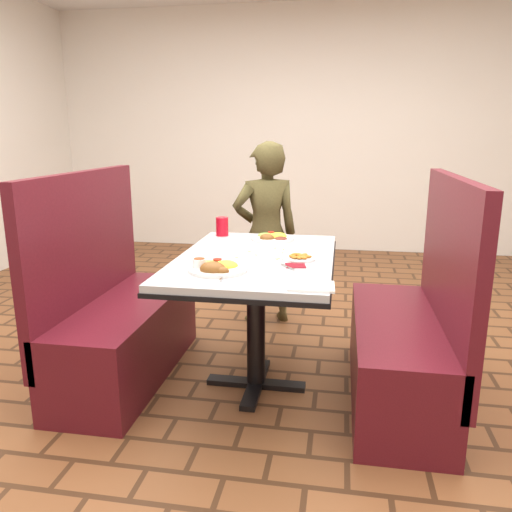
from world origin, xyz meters
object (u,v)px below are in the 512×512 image
Objects in this scene: dining_table at (256,274)px; booth_bench_left at (118,322)px; near_dinner_plate at (217,265)px; diner_person at (266,234)px; far_dinner_plate at (273,236)px; red_tumbler at (222,226)px; booth_bench_right at (408,341)px; plantain_plate at (299,258)px.

booth_bench_left reaches higher than dining_table.
dining_table is at bearing 0.00° from booth_bench_left.
near_dinner_plate is (-0.13, -0.32, 0.13)m from dining_table.
booth_bench_left is 1.27m from diner_person.
far_dinner_plate is 2.24× the size of red_tumbler.
booth_bench_right reaches higher than plantain_plate.
booth_bench_right reaches higher than far_dinner_plate.
far_dinner_plate is at bearing -12.14° from red_tumbler.
near_dinner_plate is at bearing -102.24° from far_dinner_plate.
plantain_plate is at bearing 38.28° from near_dinner_plate.
near_dinner_plate is at bearing -141.72° from plantain_plate.
booth_bench_right is 7.03× the size of plantain_plate.
far_dinner_plate is at bearing 27.11° from booth_bench_left.
plantain_plate is (0.23, -0.04, 0.11)m from dining_table.
near_dinner_plate is at bearing 66.83° from diner_person.
dining_table is 1.01× the size of booth_bench_right.
red_tumbler is (-1.10, 0.50, 0.48)m from booth_bench_right.
near_dinner_plate is (-0.03, -1.34, 0.12)m from diner_person.
dining_table is 0.37m from near_dinner_plate.
diner_person is 0.61m from far_dinner_plate.
plantain_plate is at bearing -9.54° from dining_table.
far_dinner_plate is (0.13, -0.59, 0.11)m from diner_person.
diner_person reaches higher than dining_table.
plantain_plate reaches higher than dining_table.
booth_bench_left is 0.85m from red_tumbler.
booth_bench_right is (0.80, 0.00, -0.32)m from dining_table.
diner_person is 1.11m from plantain_plate.
far_dinner_plate is 0.50m from plantain_plate.
plantain_plate is (0.36, 0.28, -0.02)m from near_dinner_plate.
near_dinner_plate is at bearing -78.27° from red_tumbler.
far_dinner_plate is at bearing 85.88° from dining_table.
red_tumbler is (-0.53, 0.53, 0.05)m from plantain_plate.
diner_person is (0.70, 1.01, 0.33)m from booth_bench_left.
plantain_plate is (0.33, -1.05, 0.10)m from diner_person.
diner_person reaches higher than booth_bench_left.
red_tumbler is at bearing 101.73° from near_dinner_plate.
booth_bench_right is 0.98m from far_dinner_plate.
booth_bench_right is 1.40m from diner_person.
red_tumbler reaches higher than dining_table.
plantain_plate is (0.20, -0.46, -0.01)m from far_dinner_plate.
near_dinner_plate is 0.46m from plantain_plate.
booth_bench_left is at bearing 177.86° from plantain_plate.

